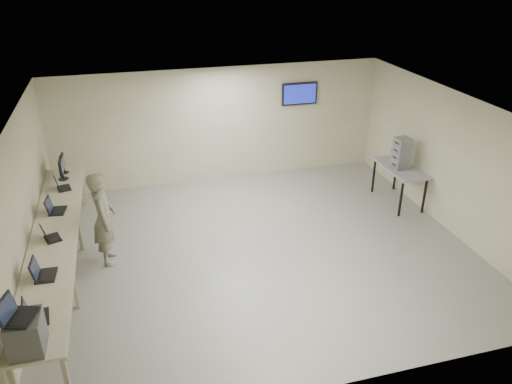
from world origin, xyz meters
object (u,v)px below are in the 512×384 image
object	(u,v)px
workbench	(55,239)
soldier	(104,219)
equipment_box	(26,334)
side_table	(400,170)

from	to	relation	value
workbench	soldier	distance (m)	0.89
workbench	soldier	xyz separation A→B (m)	(0.80, 0.38, 0.07)
equipment_box	side_table	world-z (taller)	equipment_box
equipment_box	side_table	distance (m)	8.22
soldier	side_table	distance (m)	6.43
workbench	equipment_box	bearing A→B (deg)	-91.31
workbench	equipment_box	xyz separation A→B (m)	(-0.06, -2.75, 0.31)
workbench	side_table	bearing A→B (deg)	8.85
workbench	equipment_box	world-z (taller)	equipment_box
side_table	workbench	bearing A→B (deg)	-171.15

